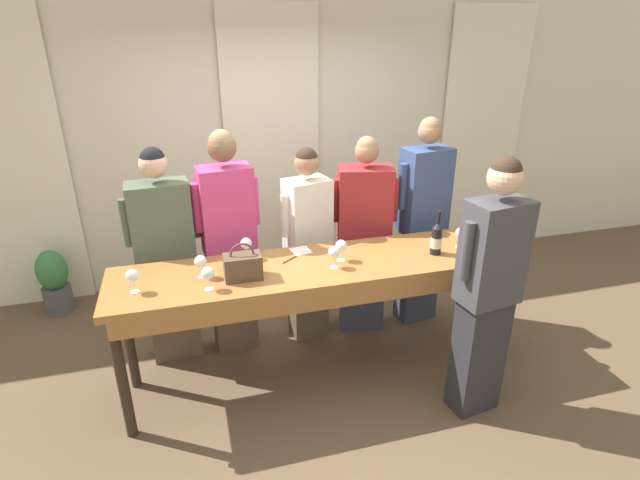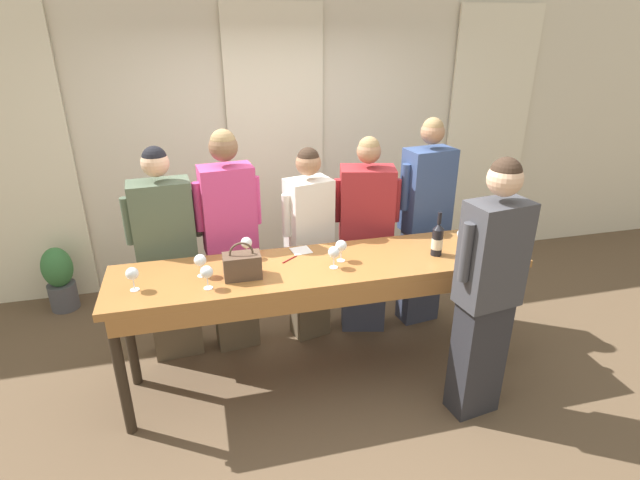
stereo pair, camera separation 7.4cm
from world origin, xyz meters
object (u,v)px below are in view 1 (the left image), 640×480
object	(u,v)px
wine_bottle	(436,239)
wine_glass_center_right	(201,262)
guest_olive_jacket	(166,258)
wine_glass_center_left	(461,233)
guest_cream_sweater	(308,244)
wine_glass_front_right	(132,276)
wine_glass_front_mid	(208,274)
wine_glass_front_left	(246,244)
potted_plant	(54,281)
handbag	(243,266)
guest_striped_shirt	(364,237)
tasting_bar	(323,277)
wine_glass_back_mid	(341,246)
host_pouring	(488,289)
wine_glass_center_mid	(334,253)
wine_glass_back_left	(495,229)
guest_navy_coat	(422,222)
guest_pink_top	(229,243)

from	to	relation	value
wine_bottle	wine_glass_center_right	bearing A→B (deg)	177.30
guest_olive_jacket	wine_glass_center_left	bearing A→B (deg)	-15.56
wine_bottle	guest_cream_sweater	distance (m)	1.05
wine_glass_front_right	wine_glass_front_mid	bearing A→B (deg)	-11.37
guest_cream_sweater	wine_glass_front_left	bearing A→B (deg)	-146.08
wine_glass_front_left	wine_glass_center_left	distance (m)	1.58
wine_glass_front_right	potted_plant	size ratio (longest dim) A/B	0.25
wine_glass_front_right	wine_glass_center_left	size ratio (longest dim) A/B	1.00
handbag	wine_glass_front_left	xyz separation A→B (m)	(0.06, 0.29, 0.03)
potted_plant	guest_cream_sweater	bearing A→B (deg)	-24.12
guest_striped_shirt	wine_bottle	bearing A→B (deg)	-64.35
tasting_bar	wine_glass_front_mid	size ratio (longest dim) A/B	18.55
tasting_bar	wine_glass_center_left	distance (m)	1.09
wine_glass_back_mid	host_pouring	size ratio (longest dim) A/B	0.09
wine_bottle	wine_glass_center_mid	bearing A→B (deg)	-178.66
wine_glass_back_mid	guest_cream_sweater	bearing A→B (deg)	99.69
wine_glass_front_mid	guest_cream_sweater	distance (m)	1.14
guest_olive_jacket	guest_striped_shirt	size ratio (longest dim) A/B	1.01
wine_bottle	wine_glass_center_right	size ratio (longest dim) A/B	2.09
wine_glass_back_left	guest_cream_sweater	size ratio (longest dim) A/B	0.10
wine_glass_center_left	wine_glass_front_left	bearing A→B (deg)	171.53
wine_glass_front_left	guest_striped_shirt	xyz separation A→B (m)	(1.02, 0.36, -0.22)
guest_cream_sweater	host_pouring	size ratio (longest dim) A/B	0.91
wine_glass_back_left	guest_navy_coat	world-z (taller)	guest_navy_coat
wine_glass_front_right	wine_glass_center_left	xyz separation A→B (m)	(2.31, 0.07, 0.00)
tasting_bar	potted_plant	xyz separation A→B (m)	(-2.13, 1.58, -0.54)
wine_glass_center_left	wine_glass_center_mid	world-z (taller)	same
wine_glass_center_right	guest_pink_top	size ratio (longest dim) A/B	0.09
wine_glass_center_right	potted_plant	world-z (taller)	wine_glass_center_right
wine_bottle	wine_glass_front_left	bearing A→B (deg)	167.82
wine_glass_front_mid	wine_glass_front_right	size ratio (longest dim) A/B	1.00
guest_navy_coat	wine_glass_back_left	bearing A→B (deg)	-62.28
wine_glass_front_right	wine_glass_center_right	xyz separation A→B (m)	(0.42, 0.09, 0.00)
host_pouring	wine_glass_back_left	bearing A→B (deg)	54.57
guest_olive_jacket	potted_plant	bearing A→B (deg)	137.54
wine_glass_center_right	guest_striped_shirt	size ratio (longest dim) A/B	0.09
wine_glass_front_right	guest_pink_top	distance (m)	0.94
wine_glass_front_right	guest_olive_jacket	world-z (taller)	guest_olive_jacket
wine_glass_front_left	guest_olive_jacket	distance (m)	0.71
wine_glass_front_left	host_pouring	bearing A→B (deg)	-30.05
wine_glass_front_mid	host_pouring	world-z (taller)	host_pouring
wine_glass_center_left	guest_navy_coat	distance (m)	0.61
wine_glass_back_mid	wine_glass_back_left	bearing A→B (deg)	-0.44
wine_glass_center_mid	wine_glass_front_right	bearing A→B (deg)	179.73
wine_bottle	wine_glass_back_left	world-z (taller)	wine_bottle
wine_bottle	guest_cream_sweater	size ratio (longest dim) A/B	0.20
wine_glass_center_right	wine_glass_back_left	distance (m)	2.19
wine_glass_back_mid	guest_navy_coat	distance (m)	1.09
guest_olive_jacket	guest_pink_top	size ratio (longest dim) A/B	0.95
handbag	guest_cream_sweater	xyz separation A→B (m)	(0.60, 0.65, -0.20)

